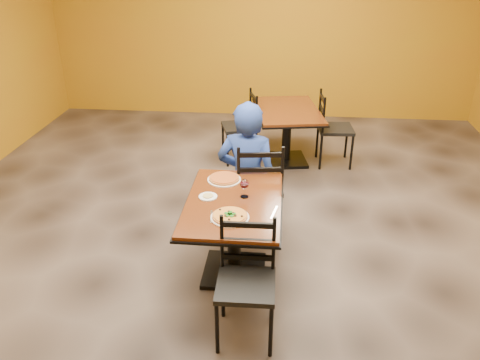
# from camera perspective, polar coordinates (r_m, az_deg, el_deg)

# --- Properties ---
(floor) EXTENTS (7.00, 8.00, 0.01)m
(floor) POSITION_cam_1_polar(r_m,az_deg,el_deg) (4.88, -0.06, -7.37)
(floor) COLOR black
(floor) RESTS_ON ground
(wall_back) EXTENTS (7.00, 0.01, 3.00)m
(wall_back) POSITION_cam_1_polar(r_m,az_deg,el_deg) (8.13, 2.78, 17.88)
(wall_back) COLOR #A46612
(wall_back) RESTS_ON ground
(table_main) EXTENTS (0.83, 1.23, 0.75)m
(table_main) POSITION_cam_1_polar(r_m,az_deg,el_deg) (4.16, -0.73, -4.83)
(table_main) COLOR #56210D
(table_main) RESTS_ON floor
(table_second) EXTENTS (1.02, 1.34, 0.75)m
(table_second) POSITION_cam_1_polar(r_m,az_deg,el_deg) (6.44, 5.64, 6.77)
(table_second) COLOR #56210D
(table_second) RESTS_ON floor
(chair_main_near) EXTENTS (0.43, 0.43, 0.95)m
(chair_main_near) POSITION_cam_1_polar(r_m,az_deg,el_deg) (3.57, 0.70, -12.51)
(chair_main_near) COLOR black
(chair_main_near) RESTS_ON floor
(chair_main_far) EXTENTS (0.51, 0.51, 1.02)m
(chair_main_far) POSITION_cam_1_polar(r_m,az_deg,el_deg) (4.83, 2.22, -0.72)
(chair_main_far) COLOR black
(chair_main_far) RESTS_ON floor
(chair_second_left) EXTENTS (0.53, 0.53, 0.95)m
(chair_second_left) POSITION_cam_1_polar(r_m,az_deg,el_deg) (6.49, -0.10, 6.32)
(chair_second_left) COLOR black
(chair_second_left) RESTS_ON floor
(chair_second_right) EXTENTS (0.47, 0.47, 0.98)m
(chair_second_right) POSITION_cam_1_polar(r_m,az_deg,el_deg) (6.50, 11.31, 5.95)
(chair_second_right) COLOR black
(chair_second_right) RESTS_ON floor
(diner) EXTENTS (0.70, 0.51, 1.32)m
(diner) POSITION_cam_1_polar(r_m,az_deg,el_deg) (4.98, 0.88, 2.10)
(diner) COLOR #1A3D94
(diner) RESTS_ON floor
(plate_main) EXTENTS (0.31, 0.31, 0.01)m
(plate_main) POSITION_cam_1_polar(r_m,az_deg,el_deg) (3.81, -1.21, -4.48)
(plate_main) COLOR white
(plate_main) RESTS_ON table_main
(pizza_main) EXTENTS (0.28, 0.28, 0.02)m
(pizza_main) POSITION_cam_1_polar(r_m,az_deg,el_deg) (3.81, -1.21, -4.28)
(pizza_main) COLOR #862F09
(pizza_main) RESTS_ON plate_main
(plate_far) EXTENTS (0.31, 0.31, 0.01)m
(plate_far) POSITION_cam_1_polar(r_m,az_deg,el_deg) (4.41, -1.89, 0.05)
(plate_far) COLOR white
(plate_far) RESTS_ON table_main
(pizza_far) EXTENTS (0.28, 0.28, 0.02)m
(pizza_far) POSITION_cam_1_polar(r_m,az_deg,el_deg) (4.40, -1.90, 0.23)
(pizza_far) COLOR orange
(pizza_far) RESTS_ON plate_far
(side_plate) EXTENTS (0.16, 0.16, 0.01)m
(side_plate) POSITION_cam_1_polar(r_m,az_deg,el_deg) (4.12, -3.84, -1.98)
(side_plate) COLOR white
(side_plate) RESTS_ON table_main
(dip) EXTENTS (0.09, 0.09, 0.01)m
(dip) POSITION_cam_1_polar(r_m,az_deg,el_deg) (4.12, -3.84, -1.87)
(dip) COLOR tan
(dip) RESTS_ON side_plate
(wine_glass) EXTENTS (0.08, 0.08, 0.18)m
(wine_glass) POSITION_cam_1_polar(r_m,az_deg,el_deg) (4.08, 0.53, -0.90)
(wine_glass) COLOR white
(wine_glass) RESTS_ON table_main
(fork) EXTENTS (0.04, 0.19, 0.00)m
(fork) POSITION_cam_1_polar(r_m,az_deg,el_deg) (3.84, -3.42, -4.36)
(fork) COLOR silver
(fork) RESTS_ON table_main
(knife) EXTENTS (0.06, 0.21, 0.00)m
(knife) POSITION_cam_1_polar(r_m,az_deg,el_deg) (3.90, 4.08, -3.87)
(knife) COLOR silver
(knife) RESTS_ON table_main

